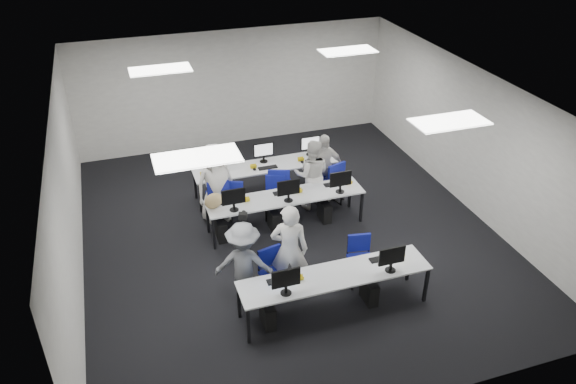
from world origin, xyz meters
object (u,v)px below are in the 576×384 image
object	(u,v)px
desk_front	(335,277)
chair_3	(275,204)
student_0	(289,250)
chair_6	(280,193)
student_2	(215,183)
student_1	(312,175)
desk_mid	(286,198)
chair_2	(233,211)
chair_5	(219,204)
chair_4	(327,192)
student_3	(323,167)
photographer	(244,263)
chair_1	(360,268)
chair_0	(275,283)
chair_7	(330,187)

from	to	relation	value
desk_front	chair_3	xyz separation A→B (m)	(-0.07, 3.07, -0.40)
student_0	chair_6	bearing A→B (deg)	-84.51
chair_3	student_2	xyz separation A→B (m)	(-1.20, 0.25, 0.59)
student_1	desk_mid	bearing A→B (deg)	55.74
chair_2	chair_5	world-z (taller)	chair_5
chair_5	student_0	size ratio (longest dim) A/B	0.55
student_1	chair_5	bearing A→B (deg)	12.29
chair_4	student_3	distance (m)	0.54
photographer	student_2	bearing A→B (deg)	-71.20
chair_1	chair_6	world-z (taller)	chair_6
chair_2	chair_4	bearing A→B (deg)	23.63
desk_front	student_2	size ratio (longest dim) A/B	1.85
desk_mid	student_3	size ratio (longest dim) A/B	2.06
chair_1	chair_2	xyz separation A→B (m)	(-1.71, 2.54, 0.00)
chair_1	student_2	xyz separation A→B (m)	(-2.00, 2.77, 0.59)
student_2	photographer	size ratio (longest dim) A/B	1.12
chair_0	desk_mid	bearing A→B (deg)	54.53
chair_2	photographer	world-z (taller)	photographer
chair_4	student_3	world-z (taller)	student_3
chair_6	chair_7	xyz separation A→B (m)	(1.14, -0.09, -0.01)
chair_3	student_0	world-z (taller)	student_0
chair_4	student_1	size ratio (longest dim) A/B	0.59
chair_4	photographer	size ratio (longest dim) A/B	0.61
chair_0	student_3	world-z (taller)	student_3
chair_2	chair_4	xyz separation A→B (m)	(2.12, 0.09, 0.02)
photographer	student_0	bearing A→B (deg)	-160.70
student_1	student_2	size ratio (longest dim) A/B	0.91
desk_front	student_3	world-z (taller)	student_3
chair_0	chair_1	world-z (taller)	chair_0
chair_5	student_2	xyz separation A→B (m)	(-0.05, -0.10, 0.56)
chair_7	student_3	world-z (taller)	student_3
chair_6	chair_4	bearing A→B (deg)	5.07
chair_5	chair_0	bearing A→B (deg)	-76.74
chair_6	student_1	size ratio (longest dim) A/B	0.62
chair_0	chair_6	xyz separation A→B (m)	(0.97, 2.83, 0.02)
student_2	student_3	distance (m)	2.39
chair_2	student_1	distance (m)	1.83
chair_6	student_3	world-z (taller)	student_3
desk_front	student_0	bearing A→B (deg)	129.12
photographer	student_1	bearing A→B (deg)	-110.08
chair_6	photographer	xyz separation A→B (m)	(-1.48, -2.75, 0.46)
desk_front	student_3	xyz separation A→B (m)	(1.12, 3.43, 0.10)
chair_5	student_0	distance (m)	2.86
desk_mid	chair_5	size ratio (longest dim) A/B	3.33
chair_6	desk_mid	bearing A→B (deg)	-79.11
chair_6	student_2	bearing A→B (deg)	-154.62
chair_3	student_0	size ratio (longest dim) A/B	0.50
desk_mid	student_0	xyz separation A→B (m)	(-0.56, -1.92, 0.19)
chair_5	photographer	bearing A→B (deg)	-87.28
student_0	student_3	distance (m)	3.22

